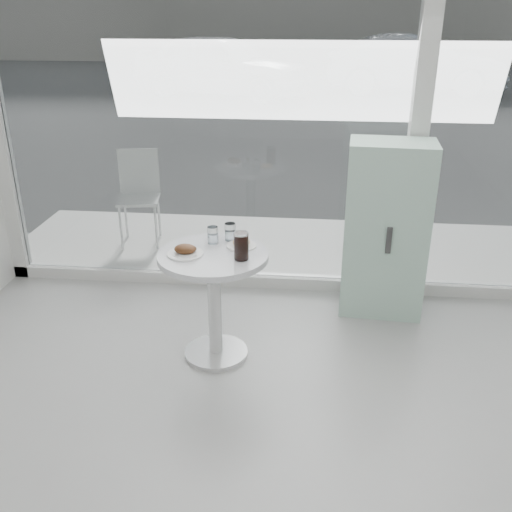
# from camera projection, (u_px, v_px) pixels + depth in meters

# --- Properties ---
(room_shell) EXTENTS (6.00, 6.00, 6.00)m
(room_shell) POSITION_uv_depth(u_px,v_px,m) (235.00, 224.00, 0.92)
(room_shell) COLOR silver
(room_shell) RESTS_ON ground
(storefront) EXTENTS (5.00, 0.14, 3.00)m
(storefront) POSITION_uv_depth(u_px,v_px,m) (311.00, 82.00, 4.24)
(storefront) COLOR silver
(storefront) RESTS_ON ground
(main_table) EXTENTS (0.72, 0.72, 0.77)m
(main_table) POSITION_uv_depth(u_px,v_px,m) (214.00, 283.00, 3.76)
(main_table) COLOR silver
(main_table) RESTS_ON ground
(patio_deck) EXTENTS (5.60, 1.60, 0.05)m
(patio_deck) POSITION_uv_depth(u_px,v_px,m) (298.00, 248.00, 5.65)
(patio_deck) COLOR silver
(patio_deck) RESTS_ON ground
(street) EXTENTS (40.00, 24.00, 0.00)m
(street) POSITION_uv_depth(u_px,v_px,m) (313.00, 88.00, 16.77)
(street) COLOR #333333
(street) RESTS_ON ground
(mint_cabinet) EXTENTS (0.65, 0.46, 1.34)m
(mint_cabinet) POSITION_uv_depth(u_px,v_px,m) (386.00, 230.00, 4.32)
(mint_cabinet) COLOR #98C2AE
(mint_cabinet) RESTS_ON ground
(patio_chair) EXTENTS (0.45, 0.45, 0.91)m
(patio_chair) POSITION_uv_depth(u_px,v_px,m) (139.00, 191.00, 5.58)
(patio_chair) COLOR silver
(patio_chair) RESTS_ON patio_deck
(car_white) EXTENTS (5.05, 3.29, 1.60)m
(car_white) POSITION_uv_depth(u_px,v_px,m) (222.00, 65.00, 14.98)
(car_white) COLOR silver
(car_white) RESTS_ON street
(car_silver) EXTENTS (4.71, 1.75, 1.54)m
(car_silver) POSITION_uv_depth(u_px,v_px,m) (413.00, 64.00, 15.47)
(car_silver) COLOR #989A9F
(car_silver) RESTS_ON street
(plate_fritter) EXTENTS (0.23, 0.23, 0.07)m
(plate_fritter) POSITION_uv_depth(u_px,v_px,m) (186.00, 251.00, 3.63)
(plate_fritter) COLOR white
(plate_fritter) RESTS_ON main_table
(plate_donut) EXTENTS (0.20, 0.20, 0.05)m
(plate_donut) POSITION_uv_depth(u_px,v_px,m) (241.00, 244.00, 3.76)
(plate_donut) COLOR white
(plate_donut) RESTS_ON main_table
(water_tumbler_a) EXTENTS (0.07, 0.07, 0.12)m
(water_tumbler_a) POSITION_uv_depth(u_px,v_px,m) (213.00, 236.00, 3.80)
(water_tumbler_a) COLOR white
(water_tumbler_a) RESTS_ON main_table
(water_tumbler_b) EXTENTS (0.07, 0.07, 0.12)m
(water_tumbler_b) POSITION_uv_depth(u_px,v_px,m) (230.00, 233.00, 3.85)
(water_tumbler_b) COLOR white
(water_tumbler_b) RESTS_ON main_table
(cola_glass) EXTENTS (0.09, 0.09, 0.18)m
(cola_glass) POSITION_uv_depth(u_px,v_px,m) (241.00, 246.00, 3.55)
(cola_glass) COLOR white
(cola_glass) RESTS_ON main_table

